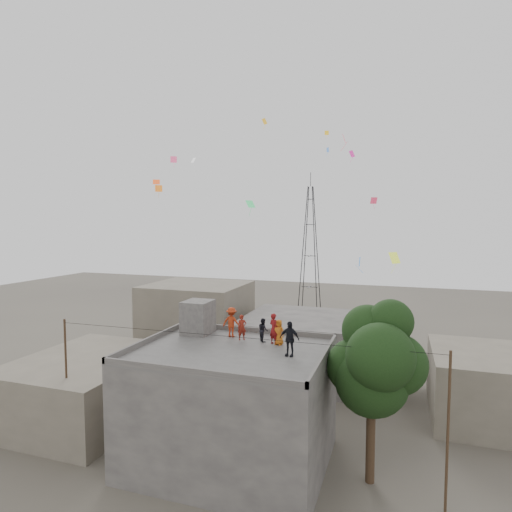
% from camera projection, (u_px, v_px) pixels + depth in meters
% --- Properties ---
extents(ground, '(140.00, 140.00, 0.00)m').
position_uv_depth(ground, '(231.00, 461.00, 23.02)').
color(ground, '#48433B').
rests_on(ground, ground).
extents(main_building, '(10.00, 8.00, 6.10)m').
position_uv_depth(main_building, '(231.00, 406.00, 22.79)').
color(main_building, '#494644').
rests_on(main_building, ground).
extents(parapet, '(10.00, 8.00, 0.30)m').
position_uv_depth(parapet, '(231.00, 347.00, 22.54)').
color(parapet, '#494644').
rests_on(parapet, main_building).
extents(stair_head_box, '(1.60, 1.80, 2.00)m').
position_uv_depth(stair_head_box, '(198.00, 317.00, 25.96)').
color(stair_head_box, '#494644').
rests_on(stair_head_box, main_building).
extents(neighbor_west, '(8.00, 10.00, 4.00)m').
position_uv_depth(neighbor_west, '(88.00, 387.00, 28.29)').
color(neighbor_west, '#655D50').
rests_on(neighbor_west, ground).
extents(neighbor_north, '(12.00, 9.00, 5.00)m').
position_uv_depth(neighbor_north, '(317.00, 348.00, 35.40)').
color(neighbor_north, '#494644').
rests_on(neighbor_north, ground).
extents(neighbor_northwest, '(9.00, 8.00, 7.00)m').
position_uv_depth(neighbor_northwest, '(197.00, 320.00, 41.06)').
color(neighbor_northwest, '#655D50').
rests_on(neighbor_northwest, ground).
extents(neighbor_east, '(7.00, 8.00, 4.40)m').
position_uv_depth(neighbor_east, '(488.00, 386.00, 27.80)').
color(neighbor_east, '#655D50').
rests_on(neighbor_east, ground).
extents(tree, '(4.90, 4.60, 9.10)m').
position_uv_depth(tree, '(376.00, 361.00, 20.75)').
color(tree, black).
rests_on(tree, ground).
extents(utility_line, '(20.12, 0.62, 7.40)m').
position_uv_depth(utility_line, '(231.00, 403.00, 21.39)').
color(utility_line, black).
rests_on(utility_line, ground).
extents(transmission_tower, '(2.97, 2.97, 20.01)m').
position_uv_depth(transmission_tower, '(310.00, 249.00, 61.36)').
color(transmission_tower, black).
rests_on(transmission_tower, ground).
extents(person_red_adult, '(0.75, 0.69, 1.73)m').
position_uv_depth(person_red_adult, '(274.00, 329.00, 23.65)').
color(person_red_adult, maroon).
rests_on(person_red_adult, main_building).
extents(person_orange_child, '(0.77, 0.59, 1.40)m').
position_uv_depth(person_orange_child, '(279.00, 332.00, 23.53)').
color(person_orange_child, '#B95C15').
rests_on(person_orange_child, main_building).
extents(person_dark_child, '(0.79, 0.82, 1.33)m').
position_uv_depth(person_dark_child, '(263.00, 330.00, 24.22)').
color(person_dark_child, black).
rests_on(person_dark_child, main_building).
extents(person_dark_adult, '(1.09, 0.56, 1.78)m').
position_uv_depth(person_dark_adult, '(289.00, 339.00, 21.52)').
color(person_dark_adult, black).
rests_on(person_dark_adult, main_building).
extents(person_orange_adult, '(1.15, 0.68, 1.76)m').
position_uv_depth(person_orange_adult, '(232.00, 322.00, 25.16)').
color(person_orange_adult, '#A22E12').
rests_on(person_orange_adult, main_building).
extents(person_red_child, '(0.63, 0.60, 1.45)m').
position_uv_depth(person_red_child, '(242.00, 327.00, 24.54)').
color(person_red_child, maroon).
rests_on(person_red_child, main_building).
extents(kites, '(16.92, 17.34, 10.51)m').
position_uv_depth(kites, '(293.00, 182.00, 28.42)').
color(kites, orange).
rests_on(kites, ground).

